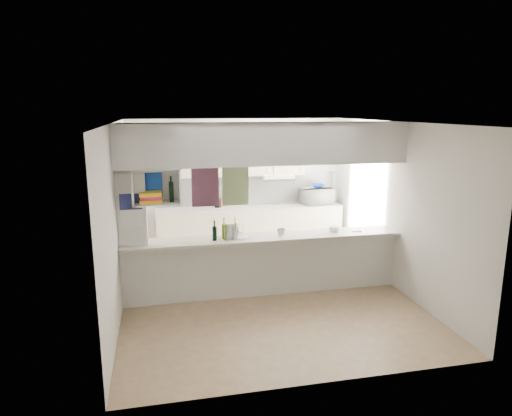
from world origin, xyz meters
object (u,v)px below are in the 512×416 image
object	(u,v)px
dish_rack	(234,232)
bowl	(318,186)
wine_bottles	(225,231)
microwave	(317,196)

from	to	relation	value
dish_rack	bowl	bearing A→B (deg)	25.97
wine_bottles	microwave	bearing A→B (deg)	44.41
bowl	wine_bottles	xyz separation A→B (m)	(-2.19, -2.16, -0.24)
bowl	dish_rack	xyz separation A→B (m)	(-2.05, -2.09, -0.27)
dish_rack	wine_bottles	size ratio (longest dim) A/B	1.38
microwave	wine_bottles	distance (m)	3.03
dish_rack	wine_bottles	distance (m)	0.16
microwave	wine_bottles	xyz separation A→B (m)	(-2.17, -2.12, -0.04)
bowl	dish_rack	distance (m)	2.94
bowl	wine_bottles	bearing A→B (deg)	-135.48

